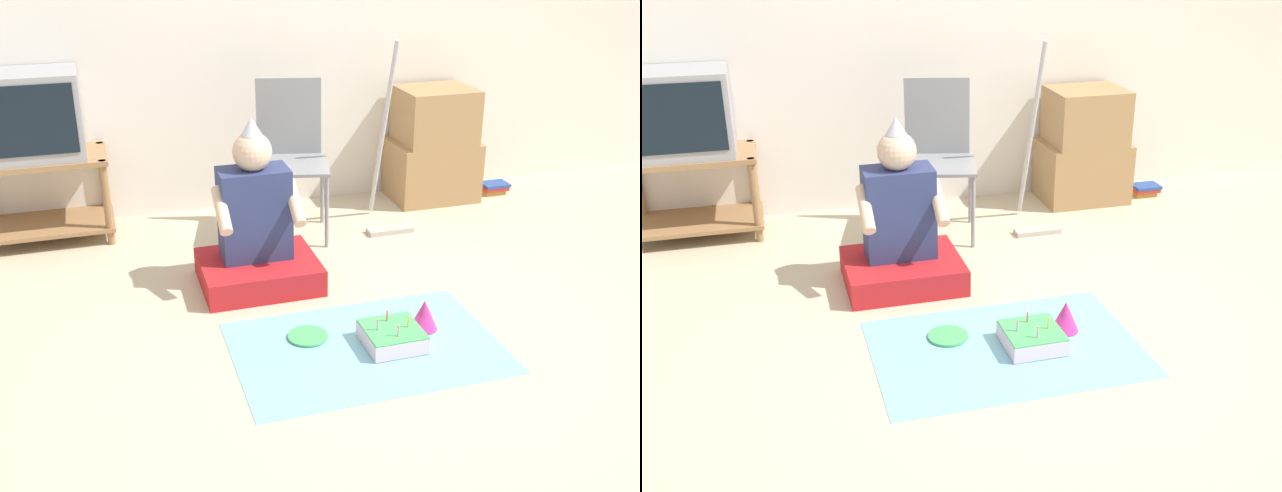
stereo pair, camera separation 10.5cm
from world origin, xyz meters
TOP-DOWN VIEW (x-y plane):
  - ground_plane at (0.00, 0.00)m, footprint 16.00×16.00m
  - wall_back at (0.00, 2.08)m, footprint 6.40×0.06m
  - tv_stand at (-1.54, 1.83)m, footprint 0.74×0.44m
  - tv at (-1.54, 1.83)m, footprint 0.52×0.43m
  - folding_chair at (-0.13, 1.55)m, footprint 0.53×0.52m
  - cardboard_box_stack at (0.93, 1.81)m, footprint 0.56×0.41m
  - dust_mop at (0.43, 1.41)m, footprint 0.28×0.39m
  - book_pile at (1.39, 1.76)m, footprint 0.18×0.14m
  - person_seated at (-0.48, 0.90)m, footprint 0.60×0.50m
  - party_cloth at (-0.17, 0.11)m, footprint 1.19×0.80m
  - birthday_cake at (-0.05, 0.10)m, footprint 0.26×0.26m
  - party_hat_blue at (0.15, 0.19)m, footprint 0.13×0.13m
  - paper_plate at (-0.40, 0.27)m, footprint 0.18×0.18m

SIDE VIEW (x-z plane):
  - ground_plane at x=0.00m, z-range 0.00..0.00m
  - party_cloth at x=-0.17m, z-range 0.00..0.01m
  - paper_plate at x=-0.40m, z-range 0.01..0.02m
  - book_pile at x=1.39m, z-range 0.00..0.08m
  - birthday_cake at x=-0.05m, z-range -0.02..0.12m
  - party_hat_blue at x=0.15m, z-range 0.01..0.15m
  - person_seated at x=-0.48m, z-range -0.17..0.71m
  - tv_stand at x=-1.54m, z-range 0.05..0.56m
  - dust_mop at x=0.43m, z-range -0.25..0.90m
  - cardboard_box_stack at x=0.93m, z-range -0.02..0.74m
  - folding_chair at x=-0.13m, z-range 0.07..0.97m
  - tv at x=-1.54m, z-range 0.51..1.00m
  - wall_back at x=0.00m, z-range 0.00..2.55m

